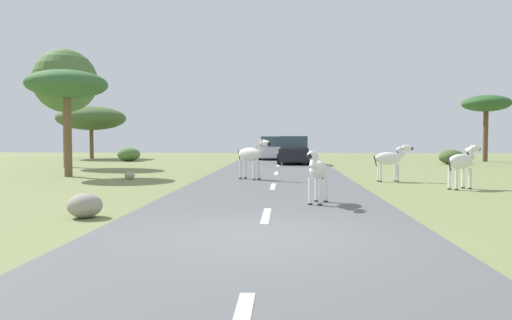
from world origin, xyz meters
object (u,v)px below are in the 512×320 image
object	(u,v)px
zebra_3	(251,155)
bush_0	(451,157)
car_0	(271,149)
tree_3	(67,86)
zebra_1	(390,159)
car_1	(294,151)
tree_1	(65,81)
rock_0	(130,175)
bush_1	(129,154)
zebra_0	(318,171)
rock_1	(85,206)
tree_5	(91,118)
zebra_2	(462,162)
tree_0	(486,104)

from	to	relation	value
zebra_3	bush_0	bearing A→B (deg)	174.68
car_0	tree_3	distance (m)	18.36
zebra_1	car_1	world-z (taller)	car_1
tree_1	rock_0	xyz separation A→B (m)	(6.24, -7.68, -4.75)
bush_0	bush_1	xyz separation A→B (m)	(-21.86, 2.66, 0.03)
zebra_0	car_1	bearing A→B (deg)	-71.26
zebra_3	tree_1	xyz separation A→B (m)	(-11.23, 8.04, 3.89)
zebra_1	rock_1	bearing A→B (deg)	-50.10
car_0	rock_0	bearing A→B (deg)	-111.40
car_0	zebra_3	bearing A→B (deg)	-95.25
zebra_0	tree_1	size ratio (longest dim) A/B	0.21
zebra_1	rock_0	size ratio (longest dim) A/B	3.79
zebra_3	tree_3	xyz separation A→B (m)	(-8.07, 1.49, 2.92)
bush_0	zebra_1	bearing A→B (deg)	-117.83
bush_1	zebra_1	bearing A→B (deg)	-44.64
zebra_0	tree_1	distance (m)	20.33
car_0	car_1	xyz separation A→B (m)	(1.62, -5.97, 0.00)
rock_1	tree_5	bearing A→B (deg)	112.27
zebra_1	rock_1	distance (m)	12.07
car_0	tree_5	world-z (taller)	tree_5
bush_1	rock_1	world-z (taller)	bush_1
zebra_1	zebra_2	xyz separation A→B (m)	(1.74, -2.59, 0.02)
bush_0	rock_0	xyz separation A→B (m)	(-16.93, -12.04, -0.31)
car_1	tree_5	bearing A→B (deg)	157.72
zebra_3	bush_1	distance (m)	18.04
tree_0	bush_1	xyz separation A→B (m)	(-25.47, -1.02, -3.56)
rock_0	zebra_1	bearing A→B (deg)	-2.19
car_0	tree_0	size ratio (longest dim) A/B	0.95
zebra_3	tree_3	size ratio (longest dim) A/B	0.35
bush_1	rock_1	xyz separation A→B (m)	(7.02, -23.87, -0.23)
tree_3	rock_1	world-z (taller)	tree_3
rock_1	car_0	bearing A→B (deg)	83.07
zebra_2	rock_0	size ratio (longest dim) A/B	3.66
zebra_3	bush_0	xyz separation A→B (m)	(11.93, 12.40, -0.55)
car_1	tree_3	size ratio (longest dim) A/B	0.96
tree_0	rock_1	distance (m)	31.22
tree_1	bush_0	distance (m)	23.99
zebra_3	tree_1	distance (m)	14.35
zebra_2	rock_0	bearing A→B (deg)	-137.13
tree_0	rock_0	distance (m)	26.16
car_0	tree_5	xyz separation A→B (m)	(-14.53, 1.29, 2.40)
tree_1	rock_0	size ratio (longest dim) A/B	16.37
zebra_0	zebra_2	bearing A→B (deg)	-122.31
tree_5	rock_1	xyz separation A→B (m)	(11.32, -27.65, -2.99)
zebra_1	bush_0	xyz separation A→B (m)	(6.57, 12.44, -0.41)
car_1	bush_0	distance (m)	10.06
bush_0	car_0	bearing A→B (deg)	156.14
tree_5	tree_1	bearing A→B (deg)	-74.47
zebra_2	car_1	distance (m)	15.13
zebra_1	tree_0	xyz separation A→B (m)	(10.18, 16.12, 3.18)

